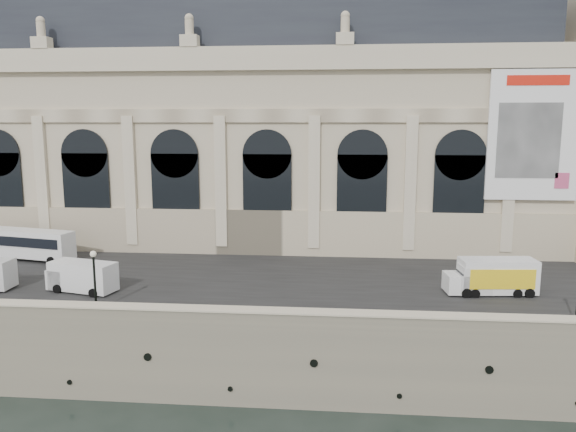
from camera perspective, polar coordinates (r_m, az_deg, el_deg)
name	(u,v)px	position (r m, az deg, el deg)	size (l,w,h in m)	color
ground	(286,409)	(42.49, -0.24, -19.04)	(260.00, 260.00, 0.00)	black
quay	(310,255)	(74.30, 2.27, -3.99)	(160.00, 70.00, 6.00)	gray
street	(299,275)	(53.24, 1.16, -6.06)	(160.00, 24.00, 0.06)	#2D2D2D
parapet	(286,318)	(40.32, -0.17, -10.34)	(160.00, 1.40, 1.21)	gray
museum	(260,127)	(68.69, -2.86, 8.99)	(69.00, 18.70, 29.10)	beige
bus_left	(25,243)	(64.94, -25.16, -2.51)	(11.21, 4.51, 3.24)	white
van_b	(80,276)	(51.23, -20.41, -5.78)	(6.23, 3.54, 2.62)	white
van_c	(488,279)	(50.19, 19.66, -6.09)	(5.87, 2.79, 2.53)	silver
box_truck	(492,277)	(50.37, 20.04, -5.80)	(7.64, 3.20, 3.00)	white
lamp_left	(95,281)	(45.47, -19.04, -6.28)	(0.48, 0.48, 4.72)	black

